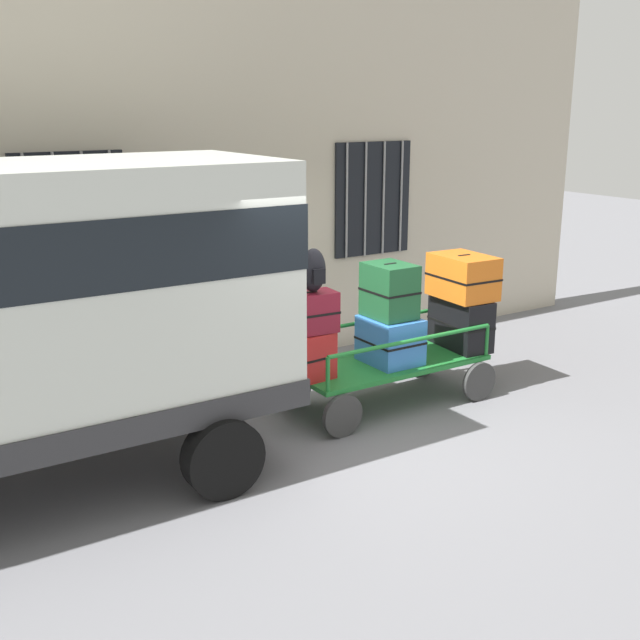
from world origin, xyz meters
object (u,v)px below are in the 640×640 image
object	(u,v)px
luggage_cart	(387,370)
suitcase_midleft_middle	(390,290)
suitcase_left_middle	(310,312)
backpack	(314,271)
suitcase_midleft_bottom	(390,340)
suitcase_left_bottom	(310,356)
suitcase_center_middle	(463,276)
suitcase_center_bottom	(461,322)

from	to	relation	value
luggage_cart	suitcase_midleft_middle	size ratio (longest dim) A/B	3.91
suitcase_left_middle	backpack	world-z (taller)	backpack
luggage_cart	suitcase_left_middle	world-z (taller)	suitcase_left_middle
suitcase_midleft_bottom	luggage_cart	bearing A→B (deg)	90.00
suitcase_left_middle	suitcase_midleft_middle	distance (m)	1.03
suitcase_left_bottom	suitcase_center_middle	size ratio (longest dim) A/B	0.65
luggage_cart	suitcase_midleft_bottom	world-z (taller)	suitcase_midleft_bottom
suitcase_center_middle	suitcase_midleft_bottom	bearing A→B (deg)	-179.82
suitcase_left_bottom	suitcase_center_bottom	xyz separation A→B (m)	(2.05, 0.01, 0.05)
suitcase_left_middle	backpack	distance (m)	0.43
luggage_cart	suitcase_center_bottom	bearing A→B (deg)	-1.81
backpack	luggage_cart	bearing A→B (deg)	2.82
suitcase_left_bottom	suitcase_midleft_middle	xyz separation A→B (m)	(1.02, 0.04, 0.55)
suitcase_left_middle	suitcase_midleft_bottom	bearing A→B (deg)	-0.58
suitcase_center_bottom	suitcase_center_middle	size ratio (longest dim) A/B	1.06
suitcase_center_middle	suitcase_left_bottom	bearing A→B (deg)	-179.85
suitcase_left_bottom	suitcase_midleft_middle	size ratio (longest dim) A/B	0.85
suitcase_left_middle	suitcase_center_bottom	world-z (taller)	suitcase_left_middle
suitcase_left_bottom	suitcase_midleft_middle	distance (m)	1.16
luggage_cart	suitcase_left_middle	xyz separation A→B (m)	(-1.02, -0.03, 0.81)
suitcase_midleft_middle	suitcase_midleft_bottom	bearing A→B (deg)	-90.00
luggage_cart	suitcase_left_bottom	size ratio (longest dim) A/B	4.58
luggage_cart	suitcase_center_middle	world-z (taller)	suitcase_center_middle
luggage_cart	suitcase_midleft_middle	xyz separation A→B (m)	(0.00, -0.00, 0.90)
suitcase_left_bottom	suitcase_midleft_bottom	bearing A→B (deg)	0.12
suitcase_left_bottom	backpack	distance (m)	0.89
suitcase_left_bottom	suitcase_center_middle	xyz separation A→B (m)	(2.05, 0.01, 0.59)
suitcase_left_bottom	backpack	size ratio (longest dim) A/B	1.14
suitcase_left_middle	suitcase_midleft_bottom	size ratio (longest dim) A/B	0.92
suitcase_left_middle	suitcase_midleft_middle	xyz separation A→B (m)	(1.02, 0.02, 0.09)
suitcase_center_bottom	suitcase_midleft_middle	bearing A→B (deg)	178.32
luggage_cart	suitcase_midleft_middle	world-z (taller)	suitcase_midleft_middle
suitcase_midleft_middle	luggage_cart	bearing A→B (deg)	90.00
suitcase_midleft_middle	backpack	bearing A→B (deg)	-177.31
suitcase_midleft_bottom	suitcase_center_bottom	bearing A→B (deg)	0.24
suitcase_left_bottom	suitcase_left_middle	bearing A→B (deg)	90.00
suitcase_midleft_middle	suitcase_center_middle	xyz separation A→B (m)	(1.02, -0.03, 0.04)
suitcase_left_bottom	suitcase_midleft_middle	bearing A→B (deg)	2.03
luggage_cart	suitcase_midleft_bottom	distance (m)	0.36
suitcase_midleft_bottom	suitcase_left_bottom	bearing A→B (deg)	-179.88
suitcase_midleft_bottom	backpack	world-z (taller)	backpack
luggage_cart	suitcase_midleft_bottom	bearing A→B (deg)	-90.00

